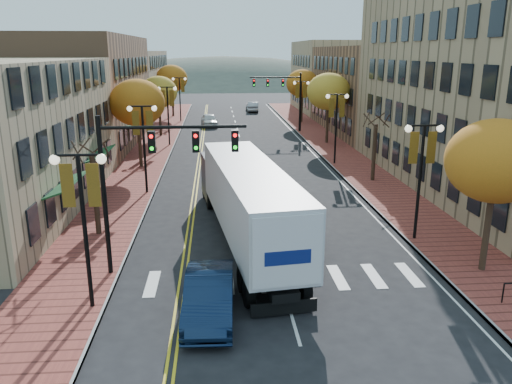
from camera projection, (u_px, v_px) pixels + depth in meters
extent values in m
plane|color=black|center=(287.00, 302.00, 19.61)|extent=(200.00, 200.00, 0.00)
cube|color=brown|center=(153.00, 148.00, 50.06)|extent=(4.00, 85.00, 0.15)
cube|color=brown|center=(330.00, 146.00, 51.45)|extent=(4.00, 85.00, 0.15)
cube|color=brown|center=(76.00, 91.00, 51.32)|extent=(12.00, 24.00, 11.00)
cube|color=#9E8966|center=(120.00, 83.00, 75.50)|extent=(12.00, 26.00, 9.50)
cube|color=brown|center=(392.00, 90.00, 59.94)|extent=(15.00, 24.00, 10.00)
cube|color=#9E8966|center=(346.00, 76.00, 80.90)|extent=(15.00, 20.00, 11.00)
cylinder|color=#382619|center=(96.00, 195.00, 25.97)|extent=(0.28, 0.28, 4.20)
cylinder|color=#382619|center=(139.00, 137.00, 41.22)|extent=(0.28, 0.28, 4.90)
ellipsoid|color=orange|center=(137.00, 103.00, 40.44)|extent=(4.48, 4.48, 3.81)
cylinder|color=#382619|center=(160.00, 116.00, 56.61)|extent=(0.28, 0.28, 4.55)
ellipsoid|color=gold|center=(159.00, 92.00, 55.89)|extent=(4.16, 4.16, 3.54)
cylinder|color=#382619|center=(173.00, 99.00, 73.81)|extent=(0.28, 0.28, 5.04)
ellipsoid|color=orange|center=(172.00, 78.00, 73.00)|extent=(4.61, 4.61, 3.92)
cylinder|color=#382619|center=(488.00, 221.00, 21.56)|extent=(0.28, 0.28, 4.55)
ellipsoid|color=orange|center=(496.00, 161.00, 20.83)|extent=(4.16, 4.16, 3.54)
cylinder|color=#382619|center=(374.00, 152.00, 36.95)|extent=(0.28, 0.28, 4.20)
cylinder|color=#382619|center=(327.00, 119.00, 52.19)|extent=(0.28, 0.28, 4.90)
ellipsoid|color=gold|center=(329.00, 92.00, 51.41)|extent=(4.48, 4.48, 3.81)
cylinder|color=#382619|center=(302.00, 104.00, 67.56)|extent=(0.28, 0.28, 4.76)
ellipsoid|color=orange|center=(302.00, 83.00, 66.80)|extent=(4.35, 4.35, 3.70)
cylinder|color=black|center=(85.00, 236.00, 18.21)|extent=(0.16, 0.16, 6.00)
cylinder|color=black|center=(77.00, 155.00, 17.39)|extent=(1.60, 0.10, 0.10)
sphere|color=#FFF2CC|center=(54.00, 160.00, 17.37)|extent=(0.36, 0.36, 0.36)
sphere|color=#FFF2CC|center=(101.00, 159.00, 17.50)|extent=(0.36, 0.36, 0.36)
cube|color=#B97E18|center=(68.00, 186.00, 17.66)|extent=(0.45, 0.03, 1.60)
cube|color=#B97E18|center=(93.00, 185.00, 17.73)|extent=(0.45, 0.03, 1.60)
cylinder|color=black|center=(145.00, 151.00, 33.56)|extent=(0.16, 0.16, 6.00)
cylinder|color=black|center=(142.00, 106.00, 32.74)|extent=(1.60, 0.10, 0.10)
sphere|color=#FFF2CC|center=(130.00, 109.00, 32.72)|extent=(0.36, 0.36, 0.36)
sphere|color=#FFF2CC|center=(154.00, 108.00, 32.84)|extent=(0.36, 0.36, 0.36)
cube|color=#B97E18|center=(136.00, 123.00, 33.00)|extent=(0.45, 0.03, 1.60)
cube|color=#B97E18|center=(150.00, 123.00, 33.07)|extent=(0.45, 0.03, 1.60)
cylinder|color=black|center=(168.00, 117.00, 50.82)|extent=(0.16, 0.16, 6.00)
cylinder|color=black|center=(167.00, 87.00, 50.00)|extent=(1.60, 0.10, 0.10)
sphere|color=#FFF2CC|center=(159.00, 89.00, 49.98)|extent=(0.36, 0.36, 0.36)
sphere|color=#FFF2CC|center=(175.00, 89.00, 50.10)|extent=(0.36, 0.36, 0.36)
cube|color=#B97E18|center=(163.00, 98.00, 50.26)|extent=(0.45, 0.03, 1.60)
cube|color=#B97E18|center=(172.00, 98.00, 50.33)|extent=(0.45, 0.03, 1.60)
cylinder|color=black|center=(180.00, 100.00, 68.08)|extent=(0.16, 0.16, 6.00)
cylinder|color=black|center=(179.00, 78.00, 67.26)|extent=(1.60, 0.10, 0.10)
sphere|color=#FFF2CC|center=(173.00, 79.00, 67.24)|extent=(0.36, 0.36, 0.36)
sphere|color=#FFF2CC|center=(185.00, 79.00, 67.36)|extent=(0.36, 0.36, 0.36)
cube|color=#B97E18|center=(176.00, 86.00, 67.53)|extent=(0.45, 0.03, 1.60)
cube|color=#B97E18|center=(183.00, 86.00, 67.60)|extent=(0.45, 0.03, 1.60)
cylinder|color=black|center=(419.00, 185.00, 25.12)|extent=(0.16, 0.16, 6.00)
cylinder|color=black|center=(425.00, 125.00, 24.30)|extent=(1.60, 0.10, 0.10)
sphere|color=#FFF2CC|center=(408.00, 129.00, 24.28)|extent=(0.36, 0.36, 0.36)
sphere|color=#FFF2CC|center=(440.00, 128.00, 24.40)|extent=(0.36, 0.36, 0.36)
cube|color=#B97E18|center=(414.00, 148.00, 24.57)|extent=(0.45, 0.03, 1.60)
cube|color=#B97E18|center=(431.00, 148.00, 24.64)|extent=(0.45, 0.03, 1.60)
cylinder|color=black|center=(336.00, 130.00, 42.38)|extent=(0.16, 0.16, 6.00)
cylinder|color=black|center=(337.00, 94.00, 41.56)|extent=(1.60, 0.10, 0.10)
sphere|color=#FFF2CC|center=(328.00, 96.00, 41.54)|extent=(0.36, 0.36, 0.36)
sphere|color=#FFF2CC|center=(347.00, 96.00, 41.66)|extent=(0.36, 0.36, 0.36)
cube|color=#B97E18|center=(332.00, 108.00, 41.83)|extent=(0.45, 0.03, 1.60)
cube|color=#B97E18|center=(342.00, 108.00, 41.90)|extent=(0.45, 0.03, 1.60)
cylinder|color=black|center=(301.00, 107.00, 59.64)|extent=(0.16, 0.16, 6.00)
cylinder|color=black|center=(301.00, 82.00, 58.82)|extent=(1.60, 0.10, 0.10)
sphere|color=#FFF2CC|center=(295.00, 83.00, 58.80)|extent=(0.36, 0.36, 0.36)
sphere|color=#FFF2CC|center=(308.00, 83.00, 58.93)|extent=(0.36, 0.36, 0.36)
cube|color=#B97E18|center=(297.00, 91.00, 59.09)|extent=(0.45, 0.03, 1.60)
cube|color=#B97E18|center=(305.00, 91.00, 59.16)|extent=(0.45, 0.03, 1.60)
cylinder|color=black|center=(105.00, 199.00, 20.96)|extent=(0.20, 0.20, 7.00)
cylinder|color=black|center=(173.00, 127.00, 20.37)|extent=(6.00, 0.14, 0.14)
cube|color=black|center=(152.00, 142.00, 20.47)|extent=(0.30, 0.25, 0.90)
sphere|color=#FF0C0C|center=(151.00, 136.00, 20.26)|extent=(0.16, 0.16, 0.16)
cube|color=black|center=(196.00, 141.00, 20.61)|extent=(0.30, 0.25, 0.90)
sphere|color=#FF0C0C|center=(196.00, 136.00, 20.40)|extent=(0.16, 0.16, 0.16)
cube|color=black|center=(235.00, 141.00, 20.73)|extent=(0.30, 0.25, 0.90)
sphere|color=#FF0C0C|center=(235.00, 135.00, 20.53)|extent=(0.16, 0.16, 0.16)
cylinder|color=black|center=(300.00, 103.00, 59.50)|extent=(0.20, 0.20, 7.00)
cylinder|color=black|center=(275.00, 77.00, 58.45)|extent=(6.00, 0.14, 0.14)
cube|color=black|center=(283.00, 83.00, 58.68)|extent=(0.30, 0.25, 0.90)
sphere|color=#FF0C0C|center=(283.00, 81.00, 58.48)|extent=(0.16, 0.16, 0.16)
cube|color=black|center=(268.00, 83.00, 58.54)|extent=(0.30, 0.25, 0.90)
sphere|color=#FF0C0C|center=(268.00, 81.00, 58.34)|extent=(0.16, 0.16, 0.16)
cube|color=black|center=(254.00, 83.00, 58.42)|extent=(0.30, 0.25, 0.90)
sphere|color=#FF0C0C|center=(254.00, 81.00, 58.22)|extent=(0.16, 0.16, 0.16)
cube|color=black|center=(250.00, 233.00, 24.42)|extent=(2.80, 13.75, 0.37)
cube|color=silver|center=(249.00, 197.00, 23.91)|extent=(4.47, 13.97, 2.96)
cube|color=black|center=(224.00, 176.00, 32.14)|extent=(3.02, 3.48, 2.64)
cylinder|color=black|center=(249.00, 294.00, 19.13)|extent=(0.50, 1.09, 1.06)
cylinder|color=black|center=(304.00, 288.00, 19.57)|extent=(0.50, 1.09, 1.06)
cylinder|color=black|center=(243.00, 279.00, 20.32)|extent=(0.50, 1.09, 1.06)
cylinder|color=black|center=(295.00, 275.00, 20.76)|extent=(0.50, 1.09, 1.06)
cylinder|color=black|center=(210.00, 200.00, 31.06)|extent=(0.50, 1.09, 1.06)
cylinder|color=black|center=(245.00, 198.00, 31.50)|extent=(0.50, 1.09, 1.06)
cylinder|color=black|center=(206.00, 191.00, 33.24)|extent=(0.50, 1.09, 1.06)
cylinder|color=black|center=(238.00, 189.00, 33.68)|extent=(0.50, 1.09, 1.06)
imported|color=black|center=(209.00, 295.00, 18.36)|extent=(1.93, 5.09, 1.66)
imported|color=black|center=(296.00, 241.00, 24.03)|extent=(2.95, 5.25, 1.39)
imported|color=silver|center=(209.00, 120.00, 64.85)|extent=(2.44, 4.97, 1.63)
imported|color=#A0A1A7|center=(252.00, 107.00, 81.55)|extent=(1.80, 4.18, 1.20)
imported|color=#9999A0|center=(253.00, 107.00, 80.63)|extent=(2.07, 4.98, 1.60)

